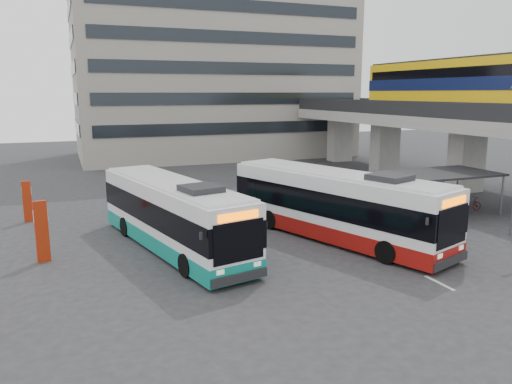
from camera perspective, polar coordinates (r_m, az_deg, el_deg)
name	(u,v)px	position (r m, az deg, el deg)	size (l,w,h in m)	color
ground	(310,246)	(24.08, 6.15, -6.19)	(120.00, 120.00, 0.00)	#28282B
viaduct	(447,105)	(41.37, 21.00, 9.22)	(8.00, 32.00, 9.68)	gray
bike_shelter	(416,191)	(30.74, 17.79, 0.09)	(10.00, 4.00, 2.54)	#595B60
office_block	(213,45)	(58.99, -4.99, 16.42)	(30.00, 15.00, 25.00)	gray
road_markings	(392,259)	(22.94, 15.25, -7.41)	(0.15, 7.60, 0.01)	beige
bus_main	(335,206)	(25.09, 9.06, -1.55)	(6.65, 12.48, 3.64)	white
bus_teal	(173,215)	(23.55, -9.49, -2.63)	(5.01, 11.95, 3.45)	white
pedestrian	(171,220)	(26.01, -9.70, -3.15)	(0.58, 0.38, 1.58)	black
sign_totem_mid	(42,231)	(23.31, -23.29, -4.08)	(0.58, 0.27, 2.71)	#962209
sign_totem_north	(27,201)	(30.92, -24.68, -0.92)	(0.51, 0.18, 2.34)	#962209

